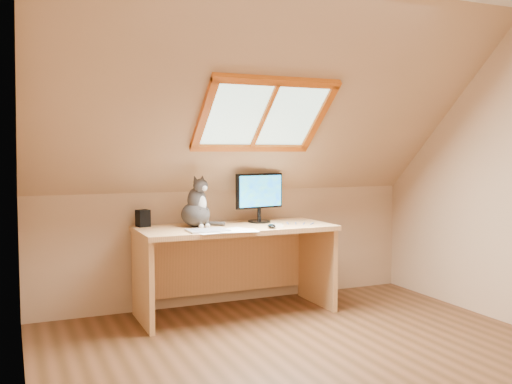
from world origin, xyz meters
TOP-DOWN VIEW (x-y plane):
  - ground at (0.00, 0.00)m, footprint 3.50×3.50m
  - room_shell at (0.00, -0.09)m, footprint 3.52×3.52m
  - desk at (-0.10, 1.45)m, footprint 1.60×0.70m
  - monitor at (0.17, 1.51)m, footprint 0.46×0.19m
  - cat at (-0.41, 1.46)m, footprint 0.32×0.34m
  - desk_speaker at (-0.81, 1.63)m, footprint 0.12×0.12m
  - graphics_tablet at (-0.41, 1.17)m, footprint 0.31×0.22m
  - mouse at (0.11, 1.12)m, footprint 0.07×0.11m
  - papers at (-0.28, 1.12)m, footprint 0.35×0.30m
  - cables at (0.35, 1.26)m, footprint 0.51×0.26m

SIDE VIEW (x-z plane):
  - ground at x=0.00m, z-range 0.00..0.00m
  - desk at x=-0.10m, z-range 0.14..0.87m
  - papers at x=-0.28m, z-range 0.73..0.74m
  - cables at x=0.35m, z-range 0.73..0.74m
  - graphics_tablet at x=-0.41m, z-range 0.73..0.75m
  - mouse at x=0.11m, z-range 0.73..0.77m
  - desk_speaker at x=-0.81m, z-range 0.73..0.87m
  - cat at x=-0.41m, z-range 0.67..1.10m
  - monitor at x=0.17m, z-range 0.76..1.19m
  - room_shell at x=0.00m, z-range 0.23..2.64m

